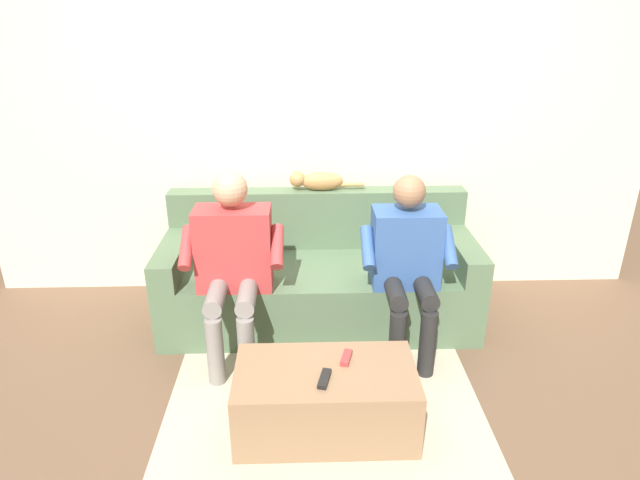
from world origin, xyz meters
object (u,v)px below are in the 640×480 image
person_right_seated (233,257)px  cat_on_backrest (317,181)px  couch (319,278)px  person_left_seated (407,256)px  coffee_table (325,399)px  remote_red (346,358)px  remote_black (324,379)px

person_right_seated → cat_on_backrest: bearing=-127.0°
couch → person_left_seated: (-0.53, 0.40, 0.34)m
person_right_seated → person_left_seated: bearing=-179.3°
coffee_table → couch: bearing=-90.0°
person_left_seated → person_right_seated: (1.05, 0.01, 0.02)m
coffee_table → person_left_seated: person_left_seated is taller
person_right_seated → remote_red: (-0.64, 0.65, -0.28)m
couch → cat_on_backrest: 0.68m
couch → person_left_seated: size_ratio=1.87×
couch → person_right_seated: (0.53, 0.41, 0.36)m
couch → remote_red: (-0.11, 1.06, 0.08)m
cat_on_backrest → remote_black: bearing=89.8°
coffee_table → cat_on_backrest: size_ratio=1.74×
coffee_table → person_right_seated: person_right_seated is taller
coffee_table → remote_red: (-0.11, -0.08, 0.19)m
remote_black → cat_on_backrest: bearing=13.4°
person_left_seated → remote_red: bearing=57.8°
remote_black → remote_red: 0.21m
person_left_seated → cat_on_backrest: bearing=-51.9°
person_right_seated → cat_on_backrest: size_ratio=2.21×
remote_black → remote_red: remote_red is taller
couch → coffee_table: bearing=90.0°
remote_red → coffee_table: bearing=-37.3°
couch → remote_red: couch is taller
couch → person_left_seated: 0.74m
coffee_table → cat_on_backrest: 1.61m
person_right_seated → cat_on_backrest: (-0.52, -0.69, 0.26)m
person_left_seated → remote_black: person_left_seated is taller
coffee_table → person_right_seated: (0.53, -0.74, 0.47)m
person_left_seated → remote_red: person_left_seated is taller
person_left_seated → remote_black: 1.02m
couch → remote_black: 1.23m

